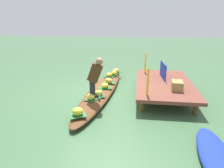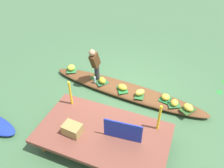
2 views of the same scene
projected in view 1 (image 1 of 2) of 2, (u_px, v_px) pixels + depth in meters
canal_water at (102, 93)px, 6.99m from camera, size 40.00×40.00×0.00m
dock_platform at (164, 84)px, 6.72m from camera, size 3.20×1.80×0.45m
vendor_boat at (102, 90)px, 6.95m from camera, size 5.28×1.23×0.22m
moored_boat at (217, 159)px, 3.64m from camera, size 2.15×0.75×0.20m
leaf_mat_0 at (116, 72)px, 8.72m from camera, size 0.48×0.52×0.01m
banana_bunch_0 at (116, 71)px, 8.70m from camera, size 0.38×0.36×0.17m
leaf_mat_1 at (114, 75)px, 8.36m from camera, size 0.42×0.38×0.01m
banana_bunch_1 at (114, 73)px, 8.33m from camera, size 0.21×0.24×0.17m
leaf_mat_2 at (91, 100)px, 5.90m from camera, size 0.39×0.40×0.01m
banana_bunch_2 at (91, 97)px, 5.87m from camera, size 0.31×0.31×0.17m
leaf_mat_3 at (109, 83)px, 7.37m from camera, size 0.32×0.47×0.01m
banana_bunch_3 at (109, 80)px, 7.34m from camera, size 0.35×0.37×0.18m
leaf_mat_4 at (99, 96)px, 6.17m from camera, size 0.45×0.46×0.01m
banana_bunch_4 at (99, 93)px, 6.14m from camera, size 0.33×0.33×0.19m
leaf_mat_5 at (78, 115)px, 4.97m from camera, size 0.47×0.49×0.01m
banana_bunch_5 at (78, 111)px, 4.94m from camera, size 0.28×0.30×0.20m
leaf_mat_6 at (105, 88)px, 6.83m from camera, size 0.47×0.51×0.01m
banana_bunch_6 at (105, 86)px, 6.81m from camera, size 0.33×0.28×0.18m
leaf_mat_7 at (109, 77)px, 8.11m from camera, size 0.38×0.41×0.01m
banana_bunch_7 at (109, 75)px, 8.08m from camera, size 0.34×0.34×0.16m
vendor_person at (95, 76)px, 5.72m from camera, size 0.22×0.46×1.23m
water_bottle at (99, 96)px, 5.91m from camera, size 0.06×0.06×0.22m
market_banner at (163, 71)px, 7.09m from camera, size 0.90×0.11×0.54m
railing_post_west at (145, 63)px, 7.78m from camera, size 0.06×0.06×0.76m
railing_post_east at (148, 82)px, 5.53m from camera, size 0.06×0.06×0.76m
produce_crate at (177, 85)px, 6.00m from camera, size 0.46×0.35×0.27m
drifting_plant_0 at (88, 71)px, 9.80m from camera, size 0.22×0.24×0.01m
drifting_plant_1 at (76, 70)px, 10.01m from camera, size 0.23×0.23×0.01m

